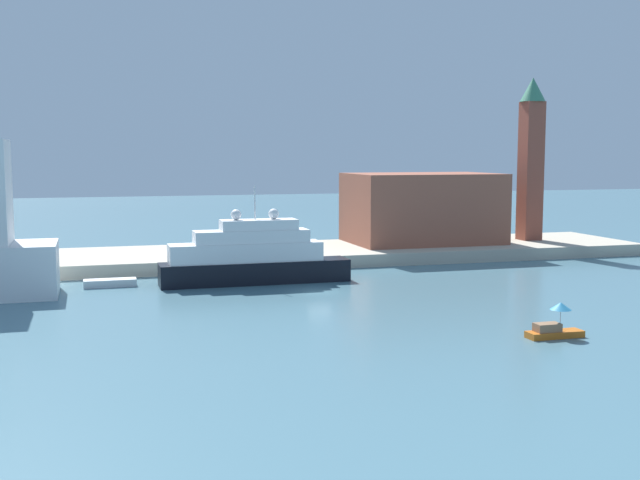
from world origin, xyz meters
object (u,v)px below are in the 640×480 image
object	(u,v)px
large_yacht	(252,257)
harbor_building	(422,208)
person_figure	(220,252)
small_motorboat	(554,326)
parked_car	(185,252)
bell_tower	(531,153)
work_barge	(110,283)
mooring_bollard	(291,254)

from	to	relation	value
large_yacht	harbor_building	world-z (taller)	harbor_building
person_figure	small_motorboat	bearing A→B (deg)	-65.44
harbor_building	parked_car	bearing A→B (deg)	-169.93
small_motorboat	bell_tower	size ratio (longest dim) A/B	0.19
work_barge	person_figure	world-z (taller)	person_figure
harbor_building	work_barge	bearing A→B (deg)	-159.16
large_yacht	bell_tower	size ratio (longest dim) A/B	0.89
small_motorboat	work_barge	world-z (taller)	small_motorboat
large_yacht	harbor_building	xyz separation A→B (m)	(30.07, 19.76, 3.86)
large_yacht	small_motorboat	distance (m)	38.45
bell_tower	person_figure	xyz separation A→B (m)	(-49.29, -7.20, -12.64)
harbor_building	bell_tower	distance (m)	19.16
parked_car	person_figure	distance (m)	4.84
large_yacht	person_figure	xyz separation A→B (m)	(-1.99, 10.95, -0.58)
harbor_building	mooring_bollard	world-z (taller)	harbor_building
work_barge	harbor_building	size ratio (longest dim) A/B	0.27
large_yacht	harbor_building	distance (m)	36.18
work_barge	harbor_building	world-z (taller)	harbor_building
small_motorboat	person_figure	xyz separation A→B (m)	(-20.40, 44.64, 1.45)
small_motorboat	work_barge	xyz separation A→B (m)	(-34.42, 35.91, -0.56)
bell_tower	mooring_bollard	world-z (taller)	bell_tower
large_yacht	mooring_bollard	distance (m)	11.41
bell_tower	person_figure	size ratio (longest dim) A/B	15.56
parked_car	person_figure	size ratio (longest dim) A/B	2.73
parked_car	harbor_building	bearing A→B (deg)	10.07
large_yacht	small_motorboat	size ratio (longest dim) A/B	4.61
person_figure	mooring_bollard	world-z (taller)	person_figure
person_figure	large_yacht	bearing A→B (deg)	-79.71
small_motorboat	parked_car	distance (m)	53.08
large_yacht	harbor_building	size ratio (longest dim) A/B	1.01
work_barge	bell_tower	bearing A→B (deg)	14.13
work_barge	parked_car	bearing A→B (deg)	48.57
large_yacht	parked_car	distance (m)	14.71
small_motorboat	person_figure	distance (m)	49.11
bell_tower	harbor_building	bearing A→B (deg)	174.70
work_barge	person_figure	xyz separation A→B (m)	(14.01, 8.74, 2.01)
small_motorboat	bell_tower	bearing A→B (deg)	60.87
small_motorboat	mooring_bollard	bearing A→B (deg)	105.06
work_barge	mooring_bollard	distance (m)	23.97
harbor_building	person_figure	world-z (taller)	harbor_building
person_figure	parked_car	bearing A→B (deg)	150.74
large_yacht	bell_tower	distance (m)	52.09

